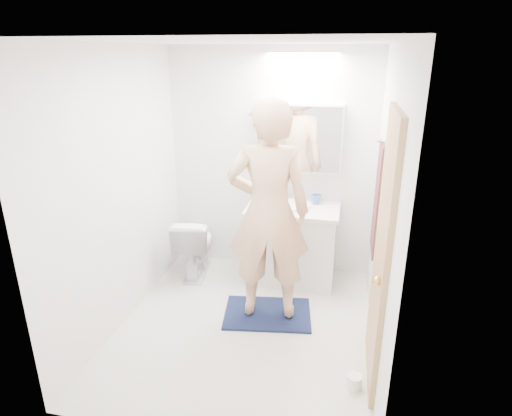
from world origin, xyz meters
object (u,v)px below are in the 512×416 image
(vanity_cabinet, at_px, (292,245))
(toothbrush_cup, at_px, (316,199))
(medicine_cabinet, at_px, (299,138))
(soap_bottle_a, at_px, (270,192))
(toilet, at_px, (195,245))
(toilet_paper_roll, at_px, (354,381))
(person, at_px, (269,212))
(soap_bottle_b, at_px, (277,192))

(vanity_cabinet, xyz_separation_m, toothbrush_cup, (0.22, 0.16, 0.48))
(medicine_cabinet, distance_m, soap_bottle_a, 0.64)
(vanity_cabinet, bearing_deg, toilet, -173.74)
(toilet, bearing_deg, medicine_cabinet, -170.79)
(medicine_cabinet, distance_m, toilet_paper_roll, 2.36)
(person, relative_size, toothbrush_cup, 18.18)
(vanity_cabinet, relative_size, soap_bottle_a, 4.32)
(toilet, distance_m, toothbrush_cup, 1.40)
(toilet_paper_roll, bearing_deg, vanity_cabinet, 113.96)
(medicine_cabinet, bearing_deg, toilet_paper_roll, -69.06)
(toothbrush_cup, bearing_deg, person, -110.65)
(soap_bottle_a, bearing_deg, toothbrush_cup, 1.17)
(vanity_cabinet, distance_m, toilet_paper_roll, 1.70)
(vanity_cabinet, xyz_separation_m, toilet, (-1.05, -0.11, -0.05))
(medicine_cabinet, height_order, toilet_paper_roll, medicine_cabinet)
(toothbrush_cup, distance_m, toilet_paper_roll, 1.93)
(toilet, distance_m, toilet_paper_roll, 2.25)
(person, bearing_deg, toothbrush_cup, -118.99)
(vanity_cabinet, bearing_deg, toothbrush_cup, 35.71)
(medicine_cabinet, bearing_deg, soap_bottle_a, -167.85)
(soap_bottle_a, distance_m, toilet_paper_roll, 2.11)
(toilet_paper_roll, bearing_deg, medicine_cabinet, 110.94)
(toilet_paper_roll, bearing_deg, soap_bottle_a, 119.38)
(medicine_cabinet, relative_size, toilet_paper_roll, 8.00)
(medicine_cabinet, height_order, toilet, medicine_cabinet)
(medicine_cabinet, height_order, person, person)
(medicine_cabinet, distance_m, toilet, 1.61)
(medicine_cabinet, relative_size, soap_bottle_b, 4.71)
(person, bearing_deg, soap_bottle_a, -89.08)
(person, bearing_deg, vanity_cabinet, -107.39)
(toilet, height_order, soap_bottle_a, soap_bottle_a)
(medicine_cabinet, xyz_separation_m, soap_bottle_b, (-0.21, -0.03, -0.59))
(person, bearing_deg, toilet_paper_roll, 127.35)
(person, relative_size, toilet_paper_roll, 17.85)
(toothbrush_cup, bearing_deg, soap_bottle_a, -178.83)
(soap_bottle_a, height_order, toilet_paper_roll, soap_bottle_a)
(vanity_cabinet, relative_size, medicine_cabinet, 1.02)
(toothbrush_cup, bearing_deg, medicine_cabinet, 166.53)
(vanity_cabinet, xyz_separation_m, soap_bottle_b, (-0.20, 0.18, 0.52))
(toothbrush_cup, height_order, toilet_paper_roll, toothbrush_cup)
(vanity_cabinet, relative_size, toilet_paper_roll, 8.18)
(toilet, xyz_separation_m, person, (0.93, -0.63, 0.69))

